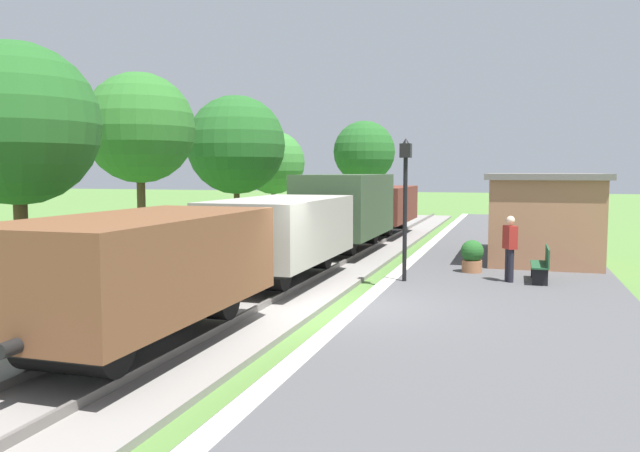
{
  "coord_description": "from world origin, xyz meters",
  "views": [
    {
      "loc": [
        3.52,
        -12.83,
        3.11
      ],
      "look_at": [
        -0.99,
        1.76,
        1.78
      ],
      "focal_mm": 35.44,
      "sensor_mm": 36.0,
      "label": 1
    }
  ],
  "objects_px": {
    "station_hut": "(543,216)",
    "tree_field_left": "(273,163)",
    "tree_trackside_far": "(236,145)",
    "freight_train": "(321,222)",
    "person_waiting": "(510,246)",
    "tree_trackside_mid": "(140,128)",
    "lamp_post_near": "(405,183)",
    "bench_near_hut": "(542,264)",
    "tree_trackside_near": "(17,125)",
    "tree_field_distant": "(364,152)",
    "potted_planter": "(472,256)"
  },
  "relations": [
    {
      "from": "station_hut",
      "to": "tree_field_left",
      "type": "xyz_separation_m",
      "value": [
        -14.69,
        13.54,
        1.95
      ]
    },
    {
      "from": "tree_trackside_far",
      "to": "station_hut",
      "type": "bearing_deg",
      "value": -23.03
    },
    {
      "from": "freight_train",
      "to": "person_waiting",
      "type": "relative_size",
      "value": 15.2
    },
    {
      "from": "tree_trackside_mid",
      "to": "tree_field_left",
      "type": "height_order",
      "value": "tree_trackside_mid"
    },
    {
      "from": "freight_train",
      "to": "lamp_post_near",
      "type": "height_order",
      "value": "lamp_post_near"
    },
    {
      "from": "bench_near_hut",
      "to": "tree_trackside_mid",
      "type": "relative_size",
      "value": 0.24
    },
    {
      "from": "bench_near_hut",
      "to": "tree_trackside_far",
      "type": "height_order",
      "value": "tree_trackside_far"
    },
    {
      "from": "station_hut",
      "to": "person_waiting",
      "type": "height_order",
      "value": "station_hut"
    },
    {
      "from": "tree_trackside_near",
      "to": "tree_trackside_far",
      "type": "xyz_separation_m",
      "value": [
        -2.89,
        16.88,
        0.27
      ]
    },
    {
      "from": "freight_train",
      "to": "tree_field_distant",
      "type": "distance_m",
      "value": 25.59
    },
    {
      "from": "potted_planter",
      "to": "station_hut",
      "type": "bearing_deg",
      "value": 60.48
    },
    {
      "from": "freight_train",
      "to": "potted_planter",
      "type": "relative_size",
      "value": 28.38
    },
    {
      "from": "freight_train",
      "to": "bench_near_hut",
      "type": "xyz_separation_m",
      "value": [
        6.64,
        -2.07,
        -0.76
      ]
    },
    {
      "from": "bench_near_hut",
      "to": "potted_planter",
      "type": "xyz_separation_m",
      "value": [
        -1.84,
        1.06,
        0.0
      ]
    },
    {
      "from": "bench_near_hut",
      "to": "potted_planter",
      "type": "height_order",
      "value": "potted_planter"
    },
    {
      "from": "tree_trackside_mid",
      "to": "tree_field_left",
      "type": "distance_m",
      "value": 16.87
    },
    {
      "from": "person_waiting",
      "to": "freight_train",
      "type": "bearing_deg",
      "value": -49.3
    },
    {
      "from": "station_hut",
      "to": "tree_field_distant",
      "type": "bearing_deg",
      "value": 116.54
    },
    {
      "from": "person_waiting",
      "to": "tree_trackside_far",
      "type": "relative_size",
      "value": 0.26
    },
    {
      "from": "freight_train",
      "to": "bench_near_hut",
      "type": "height_order",
      "value": "freight_train"
    },
    {
      "from": "station_hut",
      "to": "bench_near_hut",
      "type": "bearing_deg",
      "value": -91.97
    },
    {
      "from": "tree_trackside_mid",
      "to": "tree_field_distant",
      "type": "height_order",
      "value": "tree_field_distant"
    },
    {
      "from": "potted_planter",
      "to": "lamp_post_near",
      "type": "height_order",
      "value": "lamp_post_near"
    },
    {
      "from": "tree_trackside_mid",
      "to": "tree_field_distant",
      "type": "xyz_separation_m",
      "value": [
        1.66,
        25.72,
        -0.06
      ]
    },
    {
      "from": "tree_trackside_far",
      "to": "tree_trackside_near",
      "type": "bearing_deg",
      "value": -80.29
    },
    {
      "from": "lamp_post_near",
      "to": "tree_trackside_mid",
      "type": "bearing_deg",
      "value": 166.05
    },
    {
      "from": "bench_near_hut",
      "to": "lamp_post_near",
      "type": "bearing_deg",
      "value": -164.64
    },
    {
      "from": "potted_planter",
      "to": "tree_trackside_mid",
      "type": "height_order",
      "value": "tree_trackside_mid"
    },
    {
      "from": "tree_trackside_mid",
      "to": "tree_field_distant",
      "type": "bearing_deg",
      "value": 86.3
    },
    {
      "from": "potted_planter",
      "to": "lamp_post_near",
      "type": "xyz_separation_m",
      "value": [
        -1.59,
        -2.0,
        2.08
      ]
    },
    {
      "from": "freight_train",
      "to": "person_waiting",
      "type": "xyz_separation_m",
      "value": [
        5.83,
        -2.33,
        -0.3
      ]
    },
    {
      "from": "person_waiting",
      "to": "tree_trackside_far",
      "type": "bearing_deg",
      "value": -67.66
    },
    {
      "from": "person_waiting",
      "to": "potted_planter",
      "type": "relative_size",
      "value": 1.87
    },
    {
      "from": "person_waiting",
      "to": "tree_trackside_mid",
      "type": "relative_size",
      "value": 0.27
    },
    {
      "from": "tree_trackside_mid",
      "to": "potted_planter",
      "type": "bearing_deg",
      "value": -1.64
    },
    {
      "from": "tree_trackside_far",
      "to": "tree_field_left",
      "type": "height_order",
      "value": "tree_trackside_far"
    },
    {
      "from": "station_hut",
      "to": "potted_planter",
      "type": "bearing_deg",
      "value": -119.52
    },
    {
      "from": "tree_field_distant",
      "to": "station_hut",
      "type": "bearing_deg",
      "value": -63.46
    },
    {
      "from": "freight_train",
      "to": "tree_trackside_near",
      "type": "xyz_separation_m",
      "value": [
        -3.83,
        -8.62,
        2.57
      ]
    },
    {
      "from": "person_waiting",
      "to": "tree_trackside_near",
      "type": "distance_m",
      "value": 11.87
    },
    {
      "from": "tree_trackside_mid",
      "to": "tree_field_left",
      "type": "relative_size",
      "value": 1.16
    },
    {
      "from": "potted_planter",
      "to": "freight_train",
      "type": "bearing_deg",
      "value": 168.12
    },
    {
      "from": "freight_train",
      "to": "tree_trackside_near",
      "type": "height_order",
      "value": "tree_trackside_near"
    },
    {
      "from": "station_hut",
      "to": "person_waiting",
      "type": "distance_m",
      "value": 4.97
    },
    {
      "from": "tree_field_left",
      "to": "bench_near_hut",
      "type": "bearing_deg",
      "value": -51.27
    },
    {
      "from": "freight_train",
      "to": "station_hut",
      "type": "height_order",
      "value": "station_hut"
    },
    {
      "from": "potted_planter",
      "to": "tree_trackside_near",
      "type": "relative_size",
      "value": 0.16
    },
    {
      "from": "freight_train",
      "to": "tree_trackside_far",
      "type": "height_order",
      "value": "tree_trackside_far"
    },
    {
      "from": "person_waiting",
      "to": "tree_trackside_mid",
      "type": "height_order",
      "value": "tree_trackside_mid"
    },
    {
      "from": "station_hut",
      "to": "lamp_post_near",
      "type": "xyz_separation_m",
      "value": [
        -3.59,
        -5.53,
        1.15
      ]
    }
  ]
}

